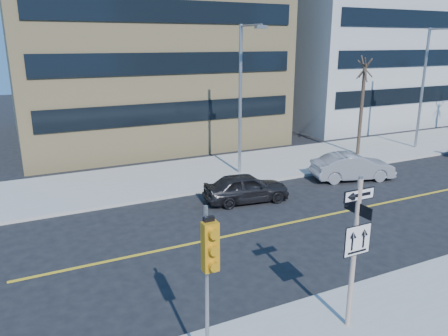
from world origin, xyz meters
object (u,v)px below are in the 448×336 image
parked_car_a (246,188)px  streetlight_a (242,91)px  parked_car_b (353,167)px  streetlight_b (426,81)px  sign_pole (355,245)px  traffic_signal (210,260)px  street_tree_west (365,71)px

parked_car_a → streetlight_a: (1.75, 3.71, 4.07)m
parked_car_b → streetlight_b: size_ratio=0.55×
parked_car_a → streetlight_b: (15.75, 3.71, 4.07)m
parked_car_b → streetlight_a: (-5.10, 3.27, 4.03)m
sign_pole → traffic_signal: sign_pole is taller
traffic_signal → parked_car_b: (13.10, 10.15, -2.30)m
traffic_signal → streetlight_b: 25.83m
traffic_signal → streetlight_a: bearing=59.2°
streetlight_a → parked_car_a: bearing=-115.3°
streetlight_a → sign_pole: bearing=-106.8°
parked_car_a → streetlight_b: bearing=-68.7°
parked_car_a → street_tree_west: size_ratio=0.63×
streetlight_b → traffic_signal: bearing=-148.6°
sign_pole → street_tree_west: bearing=46.7°
parked_car_a → streetlight_b: size_ratio=0.50×
parked_car_a → streetlight_a: streetlight_a is taller
sign_pole → streetlight_a: size_ratio=0.51×
parked_car_b → street_tree_west: size_ratio=0.69×
streetlight_b → sign_pole: bearing=-143.6°
street_tree_west → parked_car_a: bearing=-158.4°
street_tree_west → streetlight_b: bearing=-6.2°
streetlight_a → streetlight_b: bearing=0.0°
streetlight_b → street_tree_west: size_ratio=1.26×
parked_car_b → traffic_signal: bearing=144.0°
sign_pole → streetlight_a: bearing=73.2°
sign_pole → parked_car_b: sign_pole is taller
parked_car_a → streetlight_a: 5.78m
streetlight_a → parked_car_b: bearing=-32.7°
traffic_signal → streetlight_b: bearing=31.4°
parked_car_a → street_tree_west: street_tree_west is taller
traffic_signal → parked_car_b: 16.73m
traffic_signal → parked_car_a: 11.78m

